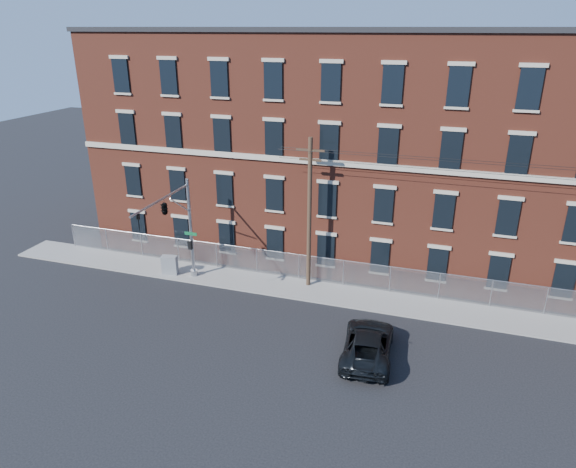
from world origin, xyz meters
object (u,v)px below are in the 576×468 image
(traffic_signal_mast, at_px, (171,215))
(utility_cabinet, at_px, (170,265))
(utility_pole_near, at_px, (309,212))
(pickup_truck, at_px, (368,344))

(traffic_signal_mast, relative_size, utility_cabinet, 5.19)
(traffic_signal_mast, distance_m, utility_pole_near, 8.70)
(utility_pole_near, bearing_deg, pickup_truck, -52.38)
(pickup_truck, distance_m, utility_cabinet, 15.78)
(traffic_signal_mast, xyz_separation_m, pickup_truck, (13.16, -3.28, -4.63))
(utility_pole_near, relative_size, utility_cabinet, 7.42)
(traffic_signal_mast, distance_m, pickup_truck, 14.33)
(utility_pole_near, relative_size, pickup_truck, 1.82)
(traffic_signal_mast, bearing_deg, utility_pole_near, 23.14)
(utility_pole_near, height_order, pickup_truck, utility_pole_near)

